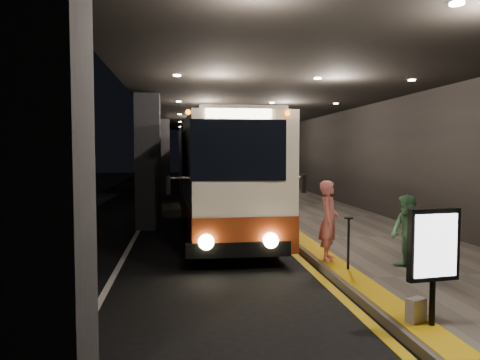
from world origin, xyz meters
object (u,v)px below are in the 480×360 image
passenger_waiting_green (407,233)px  info_sign (434,247)px  passenger_boarding (329,220)px  bag_plain (416,310)px  coach_main (218,179)px  stanchion_post (348,244)px  coach_second (206,166)px

passenger_waiting_green → info_sign: 3.12m
passenger_boarding → info_sign: size_ratio=1.08×
passenger_boarding → bag_plain: (0.04, -3.81, -0.71)m
coach_main → passenger_boarding: coach_main is taller
bag_plain → stanchion_post: (0.08, 2.93, 0.36)m
coach_main → passenger_boarding: 5.53m
coach_main → info_sign: coach_main is taller
coach_second → passenger_boarding: bearing=-83.0°
passenger_boarding → stanchion_post: 0.96m
info_sign → stanchion_post: size_ratio=1.54×
info_sign → passenger_boarding: bearing=85.3°
coach_main → coach_second: 13.71m
stanchion_post → coach_second: bearing=95.3°
passenger_boarding → stanchion_post: passenger_boarding is taller
bag_plain → coach_main: bearing=103.1°
passenger_boarding → stanchion_post: bearing=-150.0°
passenger_waiting_green → info_sign: size_ratio=0.94×
passenger_waiting_green → info_sign: bearing=-30.3°
coach_second → passenger_waiting_green: bearing=-79.6°
bag_plain → coach_second: bearing=94.5°
coach_second → info_sign: size_ratio=6.79×
coach_main → info_sign: (2.24, -9.07, -0.40)m
coach_main → passenger_boarding: bearing=-70.0°
coach_main → stanchion_post: size_ratio=10.48×
coach_second → info_sign: coach_second is taller
info_sign → stanchion_post: (-0.07, 3.08, -0.56)m
bag_plain → info_sign: size_ratio=0.21×
stanchion_post → passenger_boarding: bearing=98.1°
coach_second → stanchion_post: (1.84, -19.69, -0.98)m
info_sign → passenger_waiting_green: bearing=61.8°
coach_second → passenger_waiting_green: 20.11m
coach_second → passenger_boarding: 18.90m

